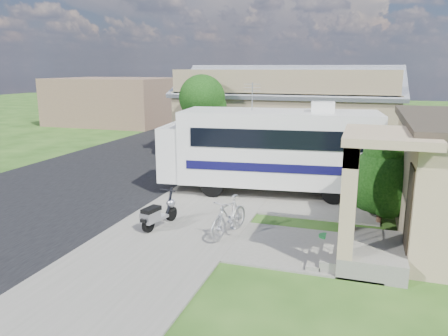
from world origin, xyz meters
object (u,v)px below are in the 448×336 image
(scooter, at_px, (158,214))
(shrub, at_px, (385,178))
(van, at_px, (215,121))
(motorhome, at_px, (270,147))
(garden_hose, at_px, (326,239))
(pickup_truck, at_px, (195,133))
(bicycle, at_px, (229,218))

(scooter, bearing_deg, shrub, 33.61)
(scooter, height_order, van, van)
(motorhome, relative_size, garden_hose, 21.05)
(motorhome, distance_m, van, 17.13)
(scooter, height_order, pickup_truck, pickup_truck)
(scooter, relative_size, bicycle, 0.86)
(motorhome, relative_size, shrub, 2.97)
(shrub, distance_m, garden_hose, 3.04)
(bicycle, height_order, pickup_truck, pickup_truck)
(motorhome, xyz_separation_m, scooter, (-2.44, -5.08, -1.35))
(scooter, bearing_deg, bicycle, 12.71)
(shrub, relative_size, pickup_truck, 0.50)
(bicycle, xyz_separation_m, pickup_truck, (-6.68, 14.08, 0.23))
(bicycle, xyz_separation_m, van, (-7.46, 20.33, 0.25))
(scooter, bearing_deg, garden_hose, 17.16)
(scooter, relative_size, garden_hose, 4.08)
(scooter, xyz_separation_m, bicycle, (2.29, 0.06, 0.09))
(pickup_truck, bearing_deg, garden_hose, 124.51)
(shrub, xyz_separation_m, pickup_truck, (-11.01, 11.40, -0.67))
(bicycle, relative_size, pickup_truck, 0.33)
(pickup_truck, relative_size, garden_hose, 14.27)
(pickup_truck, xyz_separation_m, van, (-0.78, 6.25, 0.02))
(scooter, xyz_separation_m, pickup_truck, (-4.39, 14.14, 0.32))
(scooter, distance_m, pickup_truck, 14.81)
(scooter, distance_m, garden_hose, 5.10)
(pickup_truck, relative_size, van, 1.02)
(motorhome, relative_size, bicycle, 4.46)
(scooter, relative_size, van, 0.29)
(van, distance_m, garden_hose, 22.35)
(motorhome, xyz_separation_m, pickup_truck, (-6.83, 9.06, -1.03))
(shrub, bearing_deg, garden_hose, -125.26)
(bicycle, bearing_deg, garden_hose, 23.08)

